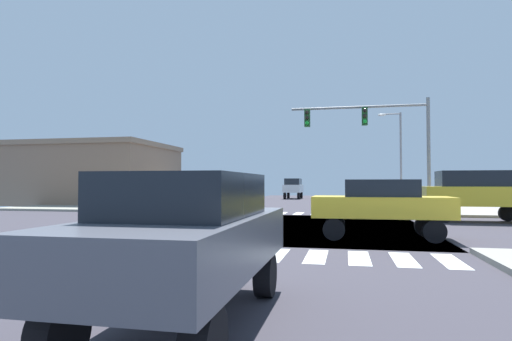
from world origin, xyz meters
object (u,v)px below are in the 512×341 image
Objects in this scene: street_lamp at (397,149)px; suv_farside_2 at (293,187)px; sedan_crossing_1 at (187,234)px; bank_building at (96,174)px; traffic_signal_mast at (373,129)px; sedan_leading_2 at (381,203)px; suv_queued_3 at (476,191)px.

street_lamp is 18.14m from suv_farside_2.
street_lamp is 30.14m from sedan_crossing_1.
bank_building is at bearing 124.43° from sedan_crossing_1.
traffic_signal_mast is at bearing -19.81° from bank_building.
traffic_signal_mast is at bearing -2.32° from sedan_leading_2.
suv_queued_3 is 8.46m from sedan_leading_2.
bank_building is at bearing -177.12° from street_lamp.
bank_building is (-22.76, 8.20, -2.29)m from traffic_signal_mast.
street_lamp is at bearing 78.62° from sedan_crossing_1.
sedan_crossing_1 is 0.93× the size of suv_queued_3.
bank_building is 29.64m from suv_queued_3.
traffic_signal_mast is at bearing 107.09° from suv_farside_2.
suv_queued_3 is (11.80, -28.19, 0.00)m from suv_farside_2.
suv_queued_3 reaches higher than sedan_crossing_1.
street_lamp reaches higher than suv_queued_3.
traffic_signal_mast is 1.80× the size of sedan_leading_2.
sedan_crossing_1 and sedan_leading_2 have the same top height.
street_lamp is at bearing -8.02° from sedan_leading_2.
suv_farside_2 is 1.07× the size of sedan_crossing_1.
street_lamp is at bearing 123.65° from suv_farside_2.
suv_farside_2 is at bearing 95.16° from sedan_crossing_1.
sedan_leading_2 is at bearing 101.33° from suv_farside_2.
street_lamp is 1.70× the size of sedan_leading_2.
street_lamp reaches higher than sedan_crossing_1.
traffic_signal_mast is 9.78m from street_lamp.
sedan_crossing_1 is (-3.49, -19.91, -3.77)m from traffic_signal_mast.
sedan_leading_2 is (-2.86, -20.30, -3.30)m from street_lamp.
traffic_signal_mast reaches higher than suv_queued_3.
sedan_leading_2 is at bearing -92.32° from traffic_signal_mast.
street_lamp is 1.70× the size of sedan_crossing_1.
street_lamp reaches higher than bank_building.
traffic_signal_mast is 25.72m from suv_farside_2.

